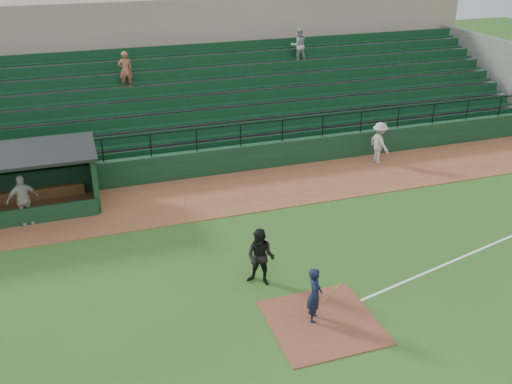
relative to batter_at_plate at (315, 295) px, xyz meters
name	(u,v)px	position (x,y,z in m)	size (l,w,h in m)	color
ground	(309,302)	(0.19, 0.79, -0.85)	(90.00, 90.00, 0.00)	#28521A
warning_track	(234,193)	(0.19, 8.79, -0.84)	(40.00, 4.00, 0.03)	brown
home_plate_dirt	(323,322)	(0.19, -0.21, -0.84)	(3.00, 3.00, 0.03)	brown
foul_line	(502,240)	(8.19, 1.99, -0.85)	(18.00, 0.09, 0.01)	white
stadium_structure	(188,89)	(0.19, 17.24, 1.45)	(38.00, 13.08, 6.40)	black
batter_at_plate	(315,295)	(0.00, 0.00, 0.00)	(1.10, 0.73, 1.71)	black
umpire	(261,257)	(-0.85, 2.19, 0.09)	(0.92, 0.72, 1.90)	black
runner	(379,143)	(7.60, 9.85, 0.15)	(1.25, 0.72, 1.94)	#A8A39D
dugout_player_a	(23,200)	(-7.95, 8.61, 0.17)	(1.16, 0.48, 1.98)	#A4A09A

